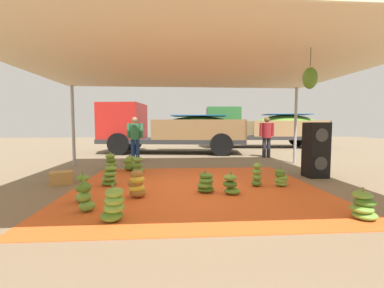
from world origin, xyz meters
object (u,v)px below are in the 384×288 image
Objects in this scene: banana_bunch_7 at (363,206)px; worker_0 at (267,134)px; banana_bunch_11 at (281,178)px; crate_0 at (62,178)px; banana_bunch_5 at (206,183)px; banana_bunch_9 at (85,198)px; worker_1 at (135,135)px; banana_bunch_6 at (130,163)px; banana_bunch_10 at (110,177)px; speaker_stack at (316,150)px; banana_bunch_2 at (113,205)px; banana_bunch_3 at (138,166)px; banana_bunch_8 at (231,185)px; banana_bunch_4 at (137,184)px; cargo_truck_far at (261,127)px; cargo_truck_main at (167,128)px; banana_bunch_12 at (257,175)px; banana_bunch_0 at (83,190)px.

worker_0 is at bearing 81.01° from banana_bunch_7.
banana_bunch_11 reaches higher than crate_0.
banana_bunch_5 is 2.29m from banana_bunch_9.
worker_1 is at bearing -174.64° from worker_0.
banana_bunch_5 is at bearing -53.63° from banana_bunch_6.
speaker_stack reaches higher than banana_bunch_10.
banana_bunch_7 is 4.19m from banana_bunch_9.
banana_bunch_2 is 1.03× the size of banana_bunch_9.
banana_bunch_3 reaches higher than banana_bunch_8.
banana_bunch_3 is at bearing -55.26° from banana_bunch_6.
banana_bunch_7 is (2.10, -1.65, 0.01)m from banana_bunch_5.
banana_bunch_7 is 1.03× the size of banana_bunch_11.
banana_bunch_4 is 4.73m from speaker_stack.
banana_bunch_2 reaches higher than banana_bunch_6.
banana_bunch_9 reaches higher than banana_bunch_11.
banana_bunch_4 is at bearing -81.45° from worker_1.
banana_bunch_4 is at bearing 158.31° from banana_bunch_7.
crate_0 is at bearing -145.71° from worker_0.
cargo_truck_far is at bearing 62.42° from banana_bunch_2.
cargo_truck_main reaches higher than banana_bunch_10.
banana_bunch_4 is 1.25× the size of banana_bunch_8.
banana_bunch_6 is at bearing 96.19° from banana_bunch_2.
banana_bunch_12 reaches higher than crate_0.
worker_0 reaches higher than speaker_stack.
banana_bunch_7 is 7.86m from worker_1.
banana_bunch_11 is 10.44m from cargo_truck_far.
banana_bunch_0 is at bearing -99.05° from cargo_truck_main.
banana_bunch_8 reaches higher than crate_0.
banana_bunch_6 is 5.21m from speaker_stack.
banana_bunch_6 is at bearing 144.79° from banana_bunch_12.
banana_bunch_3 is 1.08× the size of banana_bunch_7.
cargo_truck_main is 6.27m from cargo_truck_far.
banana_bunch_11 is (-0.38, 2.03, -0.00)m from banana_bunch_7.
banana_bunch_6 is 5.92m from banana_bunch_7.
speaker_stack is at bearing -57.03° from cargo_truck_main.
banana_bunch_12 is (3.45, 0.95, 0.02)m from banana_bunch_0.
worker_1 is at bearing 130.27° from banana_bunch_11.
cargo_truck_main reaches higher than banana_bunch_5.
banana_bunch_4 is 7.93m from cargo_truck_main.
cargo_truck_far is (6.01, 10.63, 0.99)m from banana_bunch_4.
banana_bunch_11 is at bearing -28.62° from banana_bunch_3.
banana_bunch_0 is at bearing -56.73° from crate_0.
cargo_truck_main is at bearing 100.53° from banana_bunch_8.
banana_bunch_12 is (3.28, -0.28, 0.04)m from banana_bunch_10.
speaker_stack is (4.58, 2.83, 0.49)m from banana_bunch_2.
banana_bunch_0 is at bearing -122.50° from cargo_truck_far.
banana_bunch_9 is (-4.14, 0.61, 0.03)m from banana_bunch_7.
banana_bunch_6 is 0.33× the size of speaker_stack.
worker_1 is (-6.79, -5.42, -0.27)m from cargo_truck_far.
banana_bunch_6 reaches higher than banana_bunch_8.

